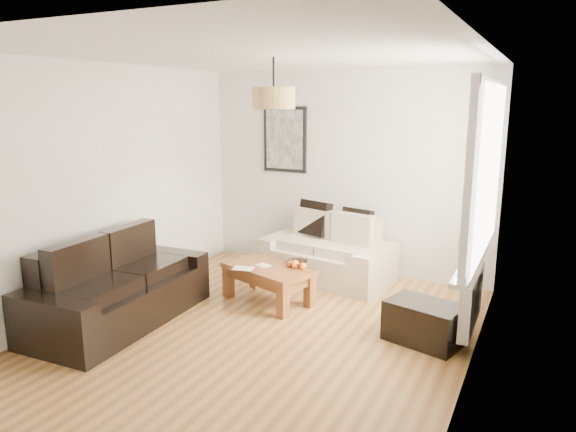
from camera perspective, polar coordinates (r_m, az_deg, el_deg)
The scene contains 21 objects.
floor at distance 5.27m, azimuth -2.97°, elevation -12.51°, with size 4.50×4.50×0.00m, color brown.
ceiling at distance 4.80m, azimuth -3.33°, elevation 16.97°, with size 3.80×4.50×0.00m, color white, non-canonical shape.
wall_back at distance 6.89m, azimuth 6.13°, elevation 4.66°, with size 3.80×0.04×2.60m, color silver, non-canonical shape.
wall_front at distance 3.17m, azimuth -23.69°, elevation -5.42°, with size 3.80×0.04×2.60m, color silver, non-canonical shape.
wall_left at distance 6.02m, azimuth -19.11°, elevation 2.95°, with size 0.04×4.50×2.60m, color silver, non-canonical shape.
wall_right at distance 4.28m, azimuth 19.59°, elevation -0.67°, with size 0.04×4.50×2.60m, color silver, non-canonical shape.
window_bay at distance 5.02m, azimuth 20.53°, elevation 4.56°, with size 0.14×1.90×1.60m, color white, non-canonical shape.
radiator at distance 5.31m, azimuth 19.11°, elevation -8.54°, with size 0.10×0.90×0.52m, color white.
poster at distance 7.16m, azimuth -0.33°, elevation 8.23°, with size 0.62×0.04×0.87m, color black, non-canonical shape.
pendant_shade at distance 5.04m, azimuth -1.55°, elevation 12.55°, with size 0.40×0.40×0.20m, color tan.
loveseat_cream at distance 6.66m, azimuth 4.20°, elevation -3.57°, with size 1.58×0.86×0.78m, color #B8AD94, non-canonical shape.
sofa_leather at distance 5.65m, azimuth -17.76°, elevation -6.84°, with size 1.90×0.93×0.82m, color black, non-canonical shape.
coffee_table at distance 5.97m, azimuth -2.15°, elevation -7.31°, with size 1.00×0.55×0.41m, color brown, non-canonical shape.
ottoman at distance 5.18m, azimuth 14.41°, elevation -11.03°, with size 0.67×0.43×0.38m, color black.
cushion_left at distance 6.85m, azimuth 2.83°, elevation -0.24°, with size 0.44×0.14×0.44m, color black.
cushion_right at distance 6.65m, azimuth 7.35°, elevation -0.91°, with size 0.40×0.12×0.40m, color black.
fruit_bowl at distance 5.92m, azimuth 0.95°, elevation -5.11°, with size 0.23×0.23×0.06m, color black.
orange_a at distance 5.84m, azimuth 0.76°, elevation -5.22°, with size 0.09×0.09×0.09m, color orange.
orange_b at distance 5.79m, azimuth 1.58°, elevation -5.39°, with size 0.08×0.08×0.08m, color #FF6115.
orange_c at distance 5.86m, azimuth 0.13°, elevation -5.17°, with size 0.06×0.06×0.06m, color #E94B13.
papers at distance 5.85m, azimuth -4.87°, elevation -5.63°, with size 0.21×0.15×0.01m, color white.
Camera 1 is at (2.36, -4.16, 2.21)m, focal length 33.09 mm.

